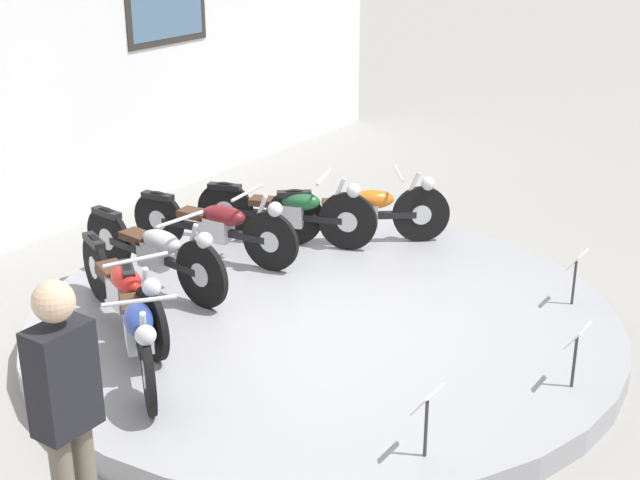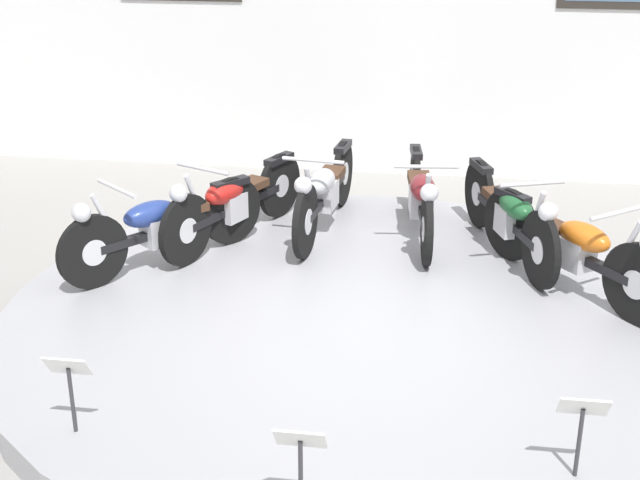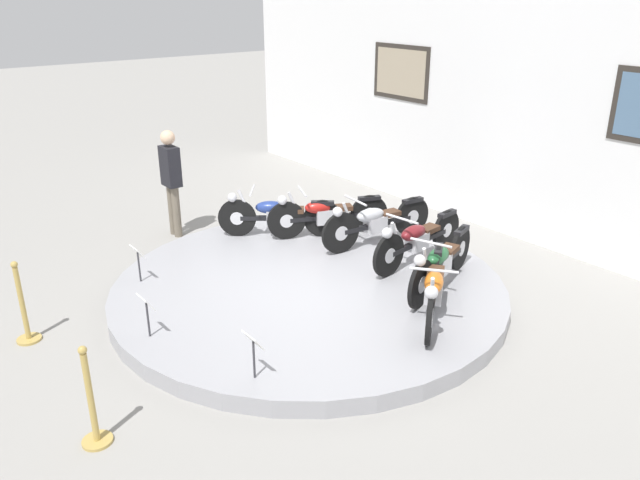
{
  "view_description": "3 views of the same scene",
  "coord_description": "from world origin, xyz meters",
  "px_view_note": "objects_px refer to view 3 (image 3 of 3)",
  "views": [
    {
      "loc": [
        -5.94,
        -4.0,
        3.7
      ],
      "look_at": [
        0.0,
        0.04,
        0.89
      ],
      "focal_mm": 50.0,
      "sensor_mm": 36.0,
      "label": 1
    },
    {
      "loc": [
        0.64,
        -5.91,
        3.22
      ],
      "look_at": [
        -0.24,
        0.03,
        0.76
      ],
      "focal_mm": 50.0,
      "sensor_mm": 36.0,
      "label": 2
    },
    {
      "loc": [
        6.03,
        -4.55,
        3.89
      ],
      "look_at": [
        0.28,
        -0.03,
        0.92
      ],
      "focal_mm": 35.0,
      "sensor_mm": 36.0,
      "label": 3
    }
  ],
  "objects_px": {
    "motorcycle_maroon": "(417,238)",
    "stanchion_post_left_of_entry": "(24,315)",
    "stanchion_post_right_of_entry": "(93,411)",
    "motorcycle_orange": "(434,287)",
    "motorcycle_red": "(326,213)",
    "motorcycle_silver": "(375,221)",
    "motorcycle_green": "(440,261)",
    "info_placard_front_centre": "(147,307)",
    "motorcycle_blue": "(277,214)",
    "visitor_standing": "(171,177)",
    "info_placard_front_right": "(253,346)",
    "info_placard_front_left": "(138,256)"
  },
  "relations": [
    {
      "from": "motorcycle_green",
      "to": "visitor_standing",
      "type": "height_order",
      "value": "visitor_standing"
    },
    {
      "from": "motorcycle_blue",
      "to": "motorcycle_green",
      "type": "xyz_separation_m",
      "value": [
        2.84,
        0.62,
        0.01
      ]
    },
    {
      "from": "motorcycle_green",
      "to": "info_placard_front_centre",
      "type": "xyz_separation_m",
      "value": [
        -1.19,
        -3.51,
        -0.01
      ]
    },
    {
      "from": "motorcycle_blue",
      "to": "motorcycle_silver",
      "type": "relative_size",
      "value": 0.78
    },
    {
      "from": "motorcycle_blue",
      "to": "visitor_standing",
      "type": "bearing_deg",
      "value": -146.38
    },
    {
      "from": "motorcycle_maroon",
      "to": "stanchion_post_left_of_entry",
      "type": "distance_m",
      "value": 5.16
    },
    {
      "from": "motorcycle_maroon",
      "to": "motorcycle_orange",
      "type": "height_order",
      "value": "motorcycle_orange"
    },
    {
      "from": "motorcycle_silver",
      "to": "motorcycle_maroon",
      "type": "xyz_separation_m",
      "value": [
        0.87,
        -0.0,
        -0.01
      ]
    },
    {
      "from": "motorcycle_orange",
      "to": "info_placard_front_centre",
      "type": "relative_size",
      "value": 3.06
    },
    {
      "from": "info_placard_front_left",
      "to": "motorcycle_maroon",
      "type": "bearing_deg",
      "value": 61.15
    },
    {
      "from": "motorcycle_green",
      "to": "info_placard_front_right",
      "type": "distance_m",
      "value": 3.02
    },
    {
      "from": "info_placard_front_left",
      "to": "info_placard_front_centre",
      "type": "xyz_separation_m",
      "value": [
        1.42,
        -0.5,
        0.0
      ]
    },
    {
      "from": "motorcycle_orange",
      "to": "stanchion_post_left_of_entry",
      "type": "relative_size",
      "value": 1.53
    },
    {
      "from": "info_placard_front_right",
      "to": "stanchion_post_right_of_entry",
      "type": "distance_m",
      "value": 1.58
    },
    {
      "from": "motorcycle_green",
      "to": "stanchion_post_left_of_entry",
      "type": "height_order",
      "value": "stanchion_post_left_of_entry"
    },
    {
      "from": "motorcycle_orange",
      "to": "motorcycle_red",
      "type": "bearing_deg",
      "value": 167.62
    },
    {
      "from": "info_placard_front_right",
      "to": "stanchion_post_right_of_entry",
      "type": "bearing_deg",
      "value": -100.51
    },
    {
      "from": "motorcycle_blue",
      "to": "info_placard_front_right",
      "type": "bearing_deg",
      "value": -37.91
    },
    {
      "from": "motorcycle_silver",
      "to": "motorcycle_maroon",
      "type": "relative_size",
      "value": 1.01
    },
    {
      "from": "motorcycle_red",
      "to": "stanchion_post_right_of_entry",
      "type": "bearing_deg",
      "value": -62.86
    },
    {
      "from": "info_placard_front_left",
      "to": "stanchion_post_left_of_entry",
      "type": "xyz_separation_m",
      "value": [
        0.29,
        -1.54,
        -0.23
      ]
    },
    {
      "from": "motorcycle_silver",
      "to": "info_placard_front_right",
      "type": "distance_m",
      "value": 3.85
    },
    {
      "from": "info_placard_front_right",
      "to": "motorcycle_silver",
      "type": "bearing_deg",
      "value": 118.84
    },
    {
      "from": "motorcycle_silver",
      "to": "motorcycle_green",
      "type": "height_order",
      "value": "motorcycle_silver"
    },
    {
      "from": "motorcycle_silver",
      "to": "motorcycle_green",
      "type": "relative_size",
      "value": 1.05
    },
    {
      "from": "motorcycle_silver",
      "to": "motorcycle_orange",
      "type": "xyz_separation_m",
      "value": [
        2.08,
        -0.98,
        -0.01
      ]
    },
    {
      "from": "motorcycle_maroon",
      "to": "info_placard_front_centre",
      "type": "relative_size",
      "value": 3.81
    },
    {
      "from": "motorcycle_silver",
      "to": "stanchion_post_left_of_entry",
      "type": "relative_size",
      "value": 1.93
    },
    {
      "from": "motorcycle_silver",
      "to": "motorcycle_green",
      "type": "xyz_separation_m",
      "value": [
        1.63,
        -0.36,
        -0.0
      ]
    },
    {
      "from": "motorcycle_orange",
      "to": "stanchion_post_right_of_entry",
      "type": "height_order",
      "value": "stanchion_post_right_of_entry"
    },
    {
      "from": "motorcycle_orange",
      "to": "info_placard_front_left",
      "type": "relative_size",
      "value": 3.06
    },
    {
      "from": "motorcycle_silver",
      "to": "info_placard_front_centre",
      "type": "xyz_separation_m",
      "value": [
        0.44,
        -3.87,
        -0.02
      ]
    },
    {
      "from": "motorcycle_blue",
      "to": "info_placard_front_centre",
      "type": "distance_m",
      "value": 3.32
    },
    {
      "from": "motorcycle_red",
      "to": "stanchion_post_left_of_entry",
      "type": "distance_m",
      "value": 4.56
    },
    {
      "from": "motorcycle_blue",
      "to": "stanchion_post_right_of_entry",
      "type": "relative_size",
      "value": 1.51
    },
    {
      "from": "motorcycle_maroon",
      "to": "stanchion_post_right_of_entry",
      "type": "bearing_deg",
      "value": -81.88
    },
    {
      "from": "info_placard_front_left",
      "to": "info_placard_front_right",
      "type": "xyz_separation_m",
      "value": [
        2.84,
        0.0,
        0.0
      ]
    },
    {
      "from": "motorcycle_orange",
      "to": "info_placard_front_centre",
      "type": "height_order",
      "value": "motorcycle_orange"
    },
    {
      "from": "motorcycle_orange",
      "to": "stanchion_post_right_of_entry",
      "type": "xyz_separation_m",
      "value": [
        -0.51,
        -3.93,
        -0.24
      ]
    },
    {
      "from": "motorcycle_red",
      "to": "motorcycle_green",
      "type": "relative_size",
      "value": 0.96
    },
    {
      "from": "visitor_standing",
      "to": "info_placard_front_right",
      "type": "bearing_deg",
      "value": -16.54
    },
    {
      "from": "motorcycle_blue",
      "to": "motorcycle_red",
      "type": "xyz_separation_m",
      "value": [
        0.45,
        0.62,
        0.0
      ]
    },
    {
      "from": "visitor_standing",
      "to": "motorcycle_green",
      "type": "bearing_deg",
      "value": 20.6
    },
    {
      "from": "visitor_standing",
      "to": "info_placard_front_centre",
      "type": "bearing_deg",
      "value": -30.41
    },
    {
      "from": "motorcycle_maroon",
      "to": "stanchion_post_right_of_entry",
      "type": "xyz_separation_m",
      "value": [
        0.7,
        -4.91,
        -0.24
      ]
    },
    {
      "from": "stanchion_post_left_of_entry",
      "to": "stanchion_post_right_of_entry",
      "type": "bearing_deg",
      "value": 0.0
    },
    {
      "from": "motorcycle_maroon",
      "to": "stanchion_post_right_of_entry",
      "type": "height_order",
      "value": "stanchion_post_right_of_entry"
    },
    {
      "from": "motorcycle_silver",
      "to": "info_placard_front_left",
      "type": "height_order",
      "value": "motorcycle_silver"
    },
    {
      "from": "motorcycle_orange",
      "to": "stanchion_post_left_of_entry",
      "type": "bearing_deg",
      "value": -125.31
    },
    {
      "from": "info_placard_front_right",
      "to": "stanchion_post_left_of_entry",
      "type": "relative_size",
      "value": 0.5
    }
  ]
}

